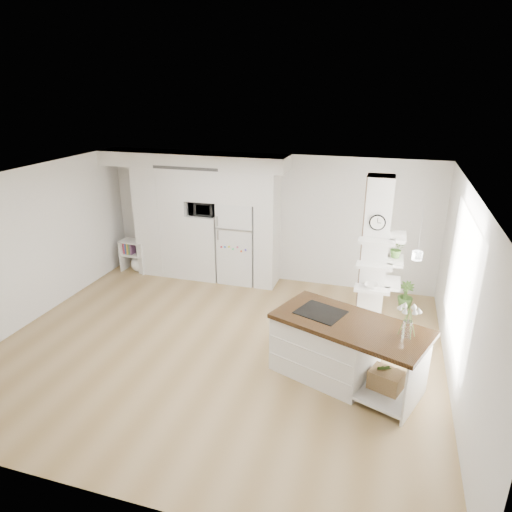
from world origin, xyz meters
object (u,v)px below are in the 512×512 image
Objects in this scene: bookshelf at (136,258)px; floor_plant_a at (380,377)px; kitchen_island at (333,345)px; refrigerator at (239,242)px.

floor_plant_a is at bearing -24.42° from bookshelf.
floor_plant_a is (0.69, -0.20, -0.25)m from kitchen_island.
floor_plant_a is at bearing 4.98° from kitchen_island.
refrigerator is at bearing 150.77° from kitchen_island.
kitchen_island is 5.51m from bookshelf.
bookshelf is at bearing 171.66° from kitchen_island.
refrigerator is 3.78m from kitchen_island.
floor_plant_a is (3.09, -3.09, -0.64)m from refrigerator.
bookshelf is 6.22m from floor_plant_a.
floor_plant_a is at bearing -45.00° from refrigerator.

